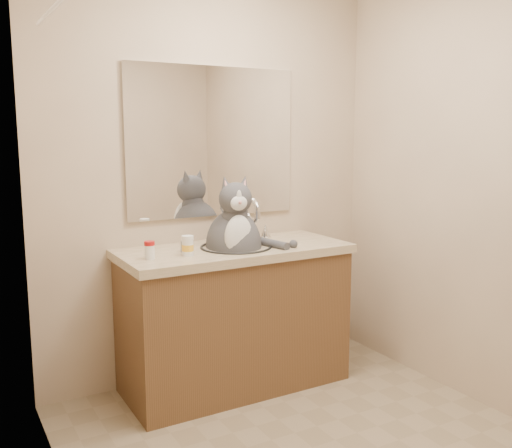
{
  "coord_description": "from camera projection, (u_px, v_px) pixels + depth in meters",
  "views": [
    {
      "loc": [
        -1.5,
        -1.92,
        1.5
      ],
      "look_at": [
        -0.03,
        0.65,
        1.03
      ],
      "focal_mm": 40.0,
      "sensor_mm": 36.0,
      "label": 1
    }
  ],
  "objects": [
    {
      "name": "pill_bottle_orange",
      "position": [
        188.0,
        246.0,
        3.07
      ],
      "size": [
        0.06,
        0.06,
        0.11
      ],
      "rotation": [
        0.0,
        0.0,
        -0.0
      ],
      "color": "white",
      "rests_on": "vanity"
    },
    {
      "name": "mirror",
      "position": [
        213.0,
        142.0,
        3.45
      ],
      "size": [
        1.1,
        0.02,
        0.9
      ],
      "primitive_type": "cube",
      "color": "white",
      "rests_on": "room"
    },
    {
      "name": "cat",
      "position": [
        235.0,
        240.0,
        3.29
      ],
      "size": [
        0.44,
        0.44,
        0.63
      ],
      "rotation": [
        0.0,
        0.0,
        -0.23
      ],
      "color": "#47474C",
      "rests_on": "vanity"
    },
    {
      "name": "vanity",
      "position": [
        235.0,
        314.0,
        3.38
      ],
      "size": [
        1.34,
        0.59,
        1.12
      ],
      "color": "brown",
      "rests_on": "ground"
    },
    {
      "name": "grey_canister",
      "position": [
        184.0,
        246.0,
        3.17
      ],
      "size": [
        0.04,
        0.04,
        0.06
      ],
      "rotation": [
        0.0,
        0.0,
        -0.17
      ],
      "color": "slate",
      "rests_on": "vanity"
    },
    {
      "name": "shower_curtain",
      "position": [
        85.0,
        267.0,
        2.03
      ],
      "size": [
        0.02,
        1.3,
        1.93
      ],
      "color": "beige",
      "rests_on": "ground"
    },
    {
      "name": "room",
      "position": [
        338.0,
        205.0,
        2.43
      ],
      "size": [
        2.22,
        2.52,
        2.42
      ],
      "color": "gray",
      "rests_on": "ground"
    },
    {
      "name": "pill_bottle_redcap",
      "position": [
        150.0,
        250.0,
        2.98
      ],
      "size": [
        0.07,
        0.07,
        0.1
      ],
      "rotation": [
        0.0,
        0.0,
        -0.29
      ],
      "color": "white",
      "rests_on": "vanity"
    }
  ]
}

